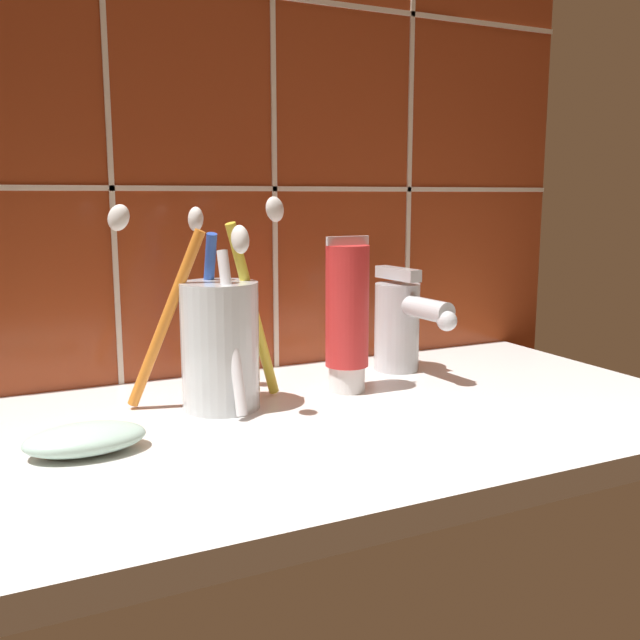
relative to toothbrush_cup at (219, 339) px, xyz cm
name	(u,v)px	position (x,y,z in cm)	size (l,w,h in cm)	color
sink_counter	(337,425)	(8.17, -5.74, -6.93)	(63.73, 35.24, 2.00)	white
tile_wall_backsplash	(256,123)	(8.17, 12.13, 18.85)	(73.73, 1.72, 53.53)	#933819
toothbrush_cup	(219,339)	(0.00, 0.00, 0.00)	(15.53, 12.15, 17.82)	silver
toothpaste_tube	(347,316)	(12.01, -0.13, 1.07)	(4.12, 3.92, 14.14)	white
sink_faucet	(401,322)	(20.42, 3.98, -0.83)	(4.57, 11.66, 10.53)	silver
soap_bar	(85,439)	(-11.85, -6.25, -4.93)	(8.35, 5.05, 2.00)	silver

